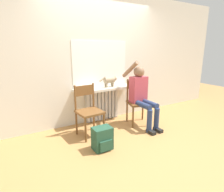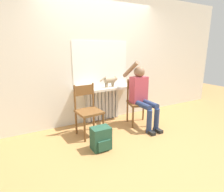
# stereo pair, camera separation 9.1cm
# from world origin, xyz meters

# --- Properties ---
(ground_plane) EXTENTS (12.00, 12.00, 0.00)m
(ground_plane) POSITION_xyz_m (0.00, 0.00, 0.00)
(ground_plane) COLOR #B27F47
(wall_with_window) EXTENTS (7.00, 0.06, 2.70)m
(wall_with_window) POSITION_xyz_m (0.00, 1.23, 1.35)
(wall_with_window) COLOR silver
(wall_with_window) RESTS_ON ground_plane
(radiator) EXTENTS (0.78, 0.08, 0.71)m
(radiator) POSITION_xyz_m (-0.00, 1.15, 0.36)
(radiator) COLOR silver
(radiator) RESTS_ON ground_plane
(windowsill) EXTENTS (1.30, 0.32, 0.05)m
(windowsill) POSITION_xyz_m (0.00, 1.04, 0.74)
(windowsill) COLOR silver
(windowsill) RESTS_ON radiator
(window_glass) EXTENTS (1.25, 0.01, 0.96)m
(window_glass) POSITION_xyz_m (0.00, 1.20, 1.24)
(window_glass) COLOR white
(window_glass) RESTS_ON windowsill
(chair_left) EXTENTS (0.45, 0.45, 0.93)m
(chair_left) POSITION_xyz_m (-0.56, 0.61, 0.49)
(chair_left) COLOR brown
(chair_left) RESTS_ON ground_plane
(chair_right) EXTENTS (0.52, 0.52, 0.93)m
(chair_right) POSITION_xyz_m (0.57, 0.61, 0.49)
(chair_right) COLOR brown
(chair_right) RESTS_ON ground_plane
(person) EXTENTS (0.36, 1.02, 1.34)m
(person) POSITION_xyz_m (0.55, 0.49, 0.69)
(person) COLOR navy
(person) RESTS_ON ground_plane
(cat) EXTENTS (0.42, 0.12, 0.23)m
(cat) POSITION_xyz_m (0.14, 1.04, 0.91)
(cat) COLOR #9E896B
(cat) RESTS_ON windowsill
(backpack) EXTENTS (0.30, 0.25, 0.37)m
(backpack) POSITION_xyz_m (-0.59, 0.02, 0.18)
(backpack) COLOR #234C38
(backpack) RESTS_ON ground_plane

